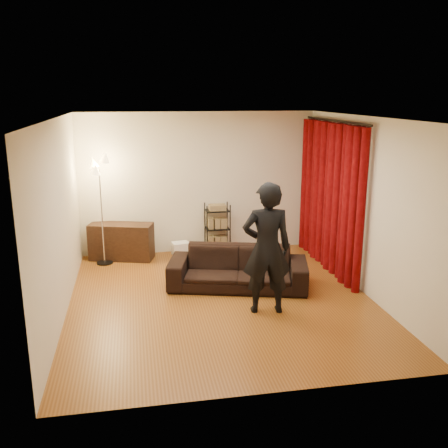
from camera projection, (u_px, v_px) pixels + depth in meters
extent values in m
plane|color=brown|center=(221.00, 299.00, 7.56)|extent=(5.00, 5.00, 0.00)
plane|color=white|center=(221.00, 118.00, 6.87)|extent=(5.00, 5.00, 0.00)
plane|color=beige|center=(198.00, 183.00, 9.60)|extent=(5.00, 0.00, 5.00)
plane|color=beige|center=(266.00, 272.00, 4.84)|extent=(5.00, 0.00, 5.00)
plane|color=beige|center=(59.00, 220.00, 6.83)|extent=(0.00, 5.00, 5.00)
plane|color=beige|center=(366.00, 207.00, 7.61)|extent=(0.00, 5.00, 5.00)
cylinder|color=black|center=(335.00, 121.00, 8.35)|extent=(0.04, 2.65, 0.04)
imported|color=black|center=(238.00, 268.00, 7.97)|extent=(2.33, 1.39, 0.64)
imported|color=black|center=(267.00, 248.00, 6.93)|extent=(0.73, 0.52, 1.88)
cube|color=black|center=(121.00, 241.00, 9.33)|extent=(1.24, 0.75, 0.68)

